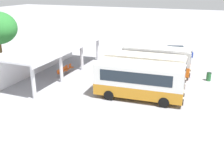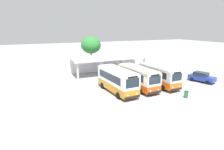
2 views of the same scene
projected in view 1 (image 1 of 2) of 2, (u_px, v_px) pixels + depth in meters
ground_plane at (173, 92)px, 24.64m from camera, size 180.00×180.00×0.00m
city_bus_nearest_orange at (139, 79)px, 22.59m from camera, size 2.86×7.91×3.28m
city_bus_second_in_row at (145, 68)px, 25.86m from camera, size 2.73×8.10×3.10m
city_bus_middle_cream at (156, 60)px, 28.82m from camera, size 2.59×7.55×3.10m
parked_car_flank at (176, 52)px, 35.68m from camera, size 2.95×4.38×1.62m
terminal_canopy at (51, 51)px, 29.18m from camera, size 14.70×5.17×3.40m
waiting_chair_end_by_column at (59, 73)px, 28.31m from camera, size 0.46×0.46×0.86m
waiting_chair_second_from_end at (61, 71)px, 28.88m from camera, size 0.46×0.46×0.86m
waiting_chair_middle_seat at (65, 70)px, 29.36m from camera, size 0.46×0.46×0.86m
waiting_chair_fourth_seat at (67, 68)px, 29.92m from camera, size 0.46×0.46×0.86m
waiting_chair_fifth_seat at (71, 67)px, 30.40m from camera, size 0.46×0.46×0.86m
litter_bin_apron at (209, 77)px, 27.36m from camera, size 0.49×0.49×0.90m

